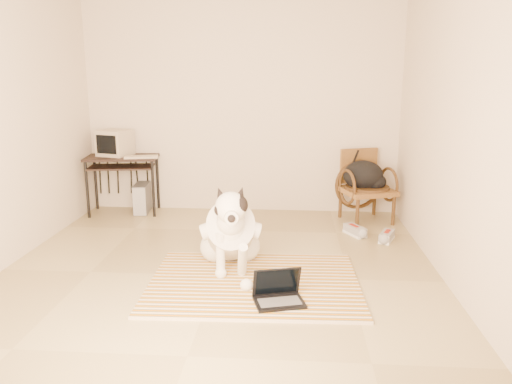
# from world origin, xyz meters

# --- Properties ---
(floor) EXTENTS (4.50, 4.50, 0.00)m
(floor) POSITION_xyz_m (0.00, 0.00, 0.00)
(floor) COLOR tan
(floor) RESTS_ON ground
(wall_back) EXTENTS (4.50, 0.00, 4.50)m
(wall_back) POSITION_xyz_m (0.00, 2.25, 1.35)
(wall_back) COLOR beige
(wall_back) RESTS_ON floor
(wall_front) EXTENTS (4.50, 0.00, 4.50)m
(wall_front) POSITION_xyz_m (0.00, -2.25, 1.35)
(wall_front) COLOR beige
(wall_front) RESTS_ON floor
(wall_right) EXTENTS (0.00, 4.50, 4.50)m
(wall_right) POSITION_xyz_m (2.00, 0.00, 1.35)
(wall_right) COLOR beige
(wall_right) RESTS_ON floor
(rug) EXTENTS (1.83, 1.42, 0.02)m
(rug) POSITION_xyz_m (0.34, -0.16, 0.01)
(rug) COLOR #C2700D
(rug) RESTS_ON floor
(dog) EXTENTS (0.57, 1.16, 0.87)m
(dog) POSITION_xyz_m (0.10, 0.18, 0.35)
(dog) COLOR white
(dog) RESTS_ON rug
(laptop) EXTENTS (0.44, 0.37, 0.27)m
(laptop) POSITION_xyz_m (0.56, -0.53, 0.09)
(laptop) COLOR black
(laptop) RESTS_ON rug
(computer_desk) EXTENTS (0.95, 0.60, 0.74)m
(computer_desk) POSITION_xyz_m (-1.50, 1.96, 0.64)
(computer_desk) COLOR black
(computer_desk) RESTS_ON floor
(crt_monitor) EXTENTS (0.45, 0.44, 0.33)m
(crt_monitor) POSITION_xyz_m (-1.61, 2.03, 0.91)
(crt_monitor) COLOR #BAAA92
(crt_monitor) RESTS_ON computer_desk
(desk_keyboard) EXTENTS (0.43, 0.23, 0.03)m
(desk_keyboard) POSITION_xyz_m (-1.22, 1.86, 0.76)
(desk_keyboard) COLOR #BAAA92
(desk_keyboard) RESTS_ON computer_desk
(pc_tower) EXTENTS (0.21, 0.42, 0.38)m
(pc_tower) POSITION_xyz_m (-1.28, 2.01, 0.19)
(pc_tower) COLOR #525254
(pc_tower) RESTS_ON floor
(rattan_chair) EXTENTS (0.72, 0.71, 0.86)m
(rattan_chair) POSITION_xyz_m (1.55, 1.86, 0.43)
(rattan_chair) COLOR brown
(rattan_chair) RESTS_ON floor
(backpack) EXTENTS (0.52, 0.40, 0.35)m
(backpack) POSITION_xyz_m (1.54, 1.82, 0.56)
(backpack) COLOR black
(backpack) RESTS_ON rattan_chair
(sneaker_left) EXTENTS (0.25, 0.33, 0.11)m
(sneaker_left) POSITION_xyz_m (1.37, 1.26, 0.05)
(sneaker_left) COLOR white
(sneaker_left) RESTS_ON floor
(sneaker_right) EXTENTS (0.22, 0.32, 0.10)m
(sneaker_right) POSITION_xyz_m (1.69, 1.08, 0.05)
(sneaker_right) COLOR white
(sneaker_right) RESTS_ON floor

